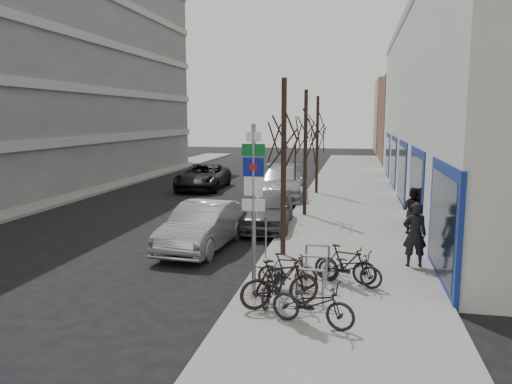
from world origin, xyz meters
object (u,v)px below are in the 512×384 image
at_px(meter_front, 266,233).
at_px(pedestrian_near, 415,234).
at_px(meter_back, 304,185).
at_px(highway_sign_pole, 254,198).
at_px(lane_car, 203,177).
at_px(pedestrian_far, 412,210).
at_px(bike_rack, 314,268).
at_px(bike_mid_curb, 350,265).
at_px(parked_car_back, 281,183).
at_px(tree_near, 284,125).
at_px(bike_far_curb, 313,300).
at_px(parked_car_mid, 268,210).
at_px(parked_car_front, 202,226).
at_px(tree_far, 318,122).
at_px(meter_mid, 290,202).
at_px(bike_near_left, 274,278).
at_px(bike_mid_inner, 288,271).
at_px(bike_far_inner, 345,264).
at_px(tree_mid, 306,123).
at_px(bike_near_right, 280,283).

distance_m(meter_front, pedestrian_near, 4.28).
bearing_deg(pedestrian_near, meter_back, -74.09).
distance_m(highway_sign_pole, lane_car, 18.90).
distance_m(pedestrian_near, pedestrian_far, 4.20).
xyz_separation_m(bike_rack, bike_mid_curb, (0.86, 0.42, 0.01)).
height_order(parked_car_back, pedestrian_far, pedestrian_far).
relative_size(tree_near, bike_far_curb, 3.09).
height_order(tree_near, parked_car_mid, tree_near).
bearing_deg(parked_car_front, parked_car_back, 88.66).
relative_size(tree_far, parked_car_mid, 1.22).
bearing_deg(parked_car_mid, meter_mid, 47.62).
bearing_deg(bike_near_left, bike_mid_inner, 82.08).
relative_size(meter_mid, bike_far_curb, 0.71).
bearing_deg(tree_far, parked_car_back, -138.11).
relative_size(meter_front, lane_car, 0.23).
bearing_deg(highway_sign_pole, bike_far_curb, -46.59).
height_order(bike_far_curb, parked_car_front, parked_car_front).
distance_m(bike_mid_inner, parked_car_front, 5.02).
height_order(meter_front, bike_mid_inner, meter_front).
relative_size(bike_near_left, bike_mid_inner, 1.19).
bearing_deg(lane_car, tree_far, -11.39).
bearing_deg(lane_car, bike_near_left, -70.62).
distance_m(meter_front, parked_car_mid, 4.63).
bearing_deg(bike_near_left, bike_far_inner, 50.12).
relative_size(bike_rack, tree_far, 0.41).
distance_m(meter_back, bike_far_curb, 15.77).
relative_size(bike_rack, bike_far_curb, 1.27).
bearing_deg(parked_car_front, bike_mid_curb, -28.68).
bearing_deg(bike_far_inner, parked_car_back, 29.13).
distance_m(meter_front, bike_mid_inner, 2.77).
bearing_deg(highway_sign_pole, bike_far_inner, 28.25).
height_order(meter_front, pedestrian_near, pedestrian_near).
bearing_deg(bike_mid_inner, tree_mid, 1.46).
bearing_deg(parked_car_back, parked_car_front, -101.53).
distance_m(meter_back, parked_car_front, 10.11).
relative_size(tree_mid, meter_mid, 4.33).
distance_m(lane_car, pedestrian_far, 15.26).
distance_m(meter_mid, bike_near_right, 9.40).
height_order(tree_far, bike_near_right, tree_far).
relative_size(bike_near_left, parked_car_mid, 0.40).
relative_size(bike_rack, bike_near_right, 1.21).
bearing_deg(pedestrian_near, parked_car_back, -70.28).
relative_size(bike_near_right, parked_car_mid, 0.42).
bearing_deg(tree_mid, pedestrian_far, -33.98).
xyz_separation_m(bike_far_curb, bike_far_inner, (0.59, 2.81, -0.04)).
bearing_deg(bike_far_curb, lane_car, 38.66).
bearing_deg(bike_rack, parked_car_back, 101.64).
bearing_deg(bike_near_right, pedestrian_far, -52.64).
xyz_separation_m(bike_near_left, pedestrian_near, (3.47, 3.43, 0.38)).
relative_size(bike_mid_inner, parked_car_mid, 0.33).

